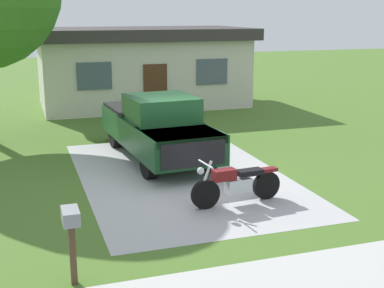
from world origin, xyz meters
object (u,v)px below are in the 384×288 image
at_px(pickup_truck, 156,126).
at_px(neighbor_house, 141,66).
at_px(motorcycle, 236,184).
at_px(mailbox, 71,226).

xyz_separation_m(pickup_truck, neighbor_house, (1.69, 9.17, 0.84)).
bearing_deg(pickup_truck, neighbor_house, 79.57).
bearing_deg(pickup_truck, motorcycle, -80.86).
relative_size(motorcycle, pickup_truck, 0.39).
relative_size(motorcycle, neighbor_house, 0.23).
bearing_deg(pickup_truck, mailbox, -114.63).
xyz_separation_m(mailbox, neighbor_house, (4.84, 16.04, 0.81)).
distance_m(motorcycle, neighbor_house, 13.62).
bearing_deg(neighbor_house, motorcycle, -94.18).
bearing_deg(mailbox, pickup_truck, 65.37).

